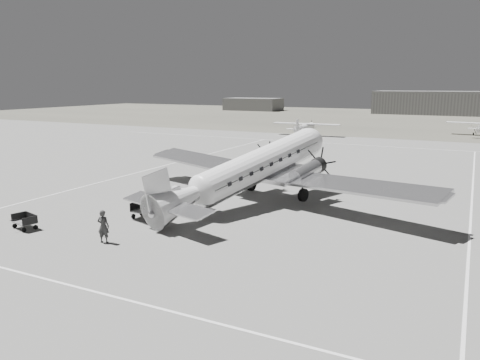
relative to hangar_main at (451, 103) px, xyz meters
name	(u,v)px	position (x,y,z in m)	size (l,w,h in m)	color
ground	(270,216)	(-5.00, -120.00, -3.30)	(260.00, 260.00, 0.00)	slate
taxi_line_near	(135,302)	(-5.00, -134.00, -3.29)	(60.00, 0.15, 0.01)	white
taxi_line_right	(469,243)	(7.00, -120.00, -3.29)	(0.15, 80.00, 0.01)	white
taxi_line_left	(147,170)	(-23.00, -110.00, -3.29)	(0.15, 60.00, 0.01)	white
taxi_line_horizon	(381,146)	(-5.00, -80.00, -3.29)	(90.00, 0.15, 0.01)	white
grass_infield	(422,120)	(-5.00, -25.00, -3.30)	(260.00, 90.00, 0.01)	#5B594C
hangar_main	(451,103)	(0.00, 0.00, 0.00)	(42.00, 14.00, 6.60)	#616161
shed_secondary	(253,104)	(-60.00, -5.00, -1.30)	(18.00, 10.00, 4.00)	#575757
dc3_airliner	(252,171)	(-7.42, -117.67, -0.77)	(26.55, 18.43, 5.06)	#BABBBD
light_plane_left	(305,129)	(-19.03, -71.83, -2.10)	(11.59, 9.41, 2.41)	white
baggage_cart_near	(146,211)	(-12.10, -124.13, -2.78)	(1.86, 1.31, 1.05)	#575757
baggage_cart_far	(25,222)	(-17.32, -129.22, -2.85)	(1.61, 1.13, 0.91)	#575757
ground_crew	(103,226)	(-11.22, -128.99, -2.36)	(0.69, 0.45, 1.88)	#2D2D2D
ramp_agent	(159,201)	(-11.78, -123.05, -2.32)	(0.96, 0.74, 1.97)	silver
passenger	(176,198)	(-11.38, -121.72, -2.39)	(0.89, 0.58, 1.83)	silver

